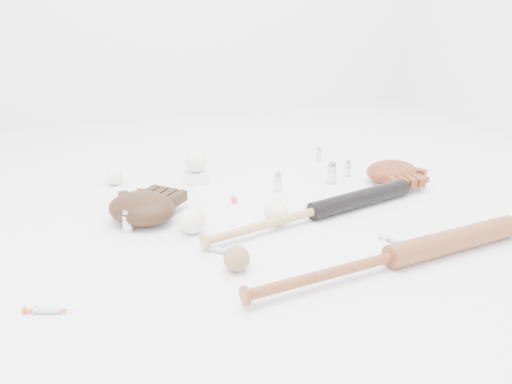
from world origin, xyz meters
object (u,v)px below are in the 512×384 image
object	(u,v)px
bat_wood	(393,257)
glove_dark	(142,208)
pedestal	(196,177)
bat_dark	(315,211)

from	to	relation	value
bat_wood	glove_dark	size ratio (longest dim) A/B	3.43
pedestal	bat_dark	bearing A→B (deg)	-58.63
bat_dark	glove_dark	world-z (taller)	glove_dark
bat_wood	glove_dark	distance (m)	0.79
bat_dark	bat_wood	world-z (taller)	bat_wood
bat_dark	bat_wood	bearing A→B (deg)	-92.40
glove_dark	pedestal	xyz separation A→B (m)	(0.25, 0.30, -0.03)
bat_wood	glove_dark	world-z (taller)	glove_dark
bat_wood	pedestal	size ratio (longest dim) A/B	11.59
bat_dark	pedestal	xyz separation A→B (m)	(-0.29, 0.47, -0.01)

